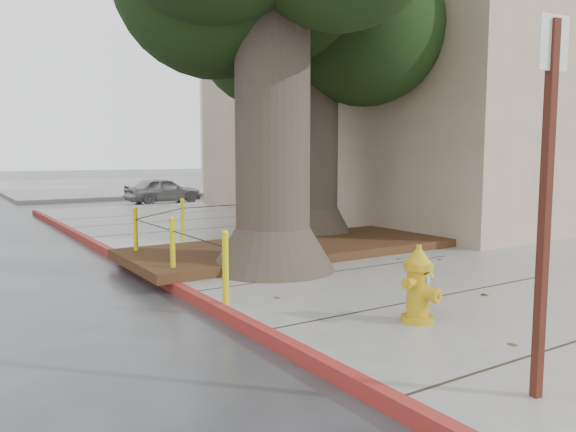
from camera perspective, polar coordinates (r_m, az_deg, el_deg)
name	(u,v)px	position (r m, az deg, el deg)	size (l,w,h in m)	color
ground	(403,315)	(7.36, 11.64, -9.81)	(140.00, 140.00, 0.00)	#28282B
sidewalk_main	(521,243)	(13.45, 22.58, -2.54)	(16.00, 26.00, 0.15)	slate
sidewalk_far	(135,185)	(36.77, -15.32, 3.02)	(16.00, 20.00, 0.15)	slate
curb_red	(180,290)	(8.33, -10.95, -7.36)	(0.14, 26.00, 0.16)	maroon
planter_bed	(294,248)	(10.84, 0.60, -3.24)	(6.40, 2.60, 0.16)	black
building_corner	(443,66)	(20.40, 15.51, 14.44)	(12.00, 13.00, 10.00)	tan
building_side_white	(301,117)	(37.54, 1.36, 10.06)	(10.00, 10.00, 9.00)	silver
building_side_grey	(321,105)	(45.99, 3.41, 11.23)	(12.00, 14.00, 12.00)	slate
tree_far	(324,19)	(13.20, 3.71, 19.38)	(4.50, 3.80, 7.17)	#4C3F33
bollard_ring	(199,229)	(10.36, -9.06, -1.35)	(3.79, 5.39, 0.95)	#CAC10B
fire_hydrant	(418,285)	(6.48, 13.11, -6.81)	(0.47, 0.45, 0.88)	gold
signpost	(546,187)	(4.61, 24.75, 2.65)	(0.29, 0.08, 2.88)	#471911
car_silver	(163,190)	(24.02, -12.57, 2.58)	(1.27, 3.15, 1.07)	#9E9EA2
car_red	(304,180)	(29.42, 1.62, 3.66)	(1.45, 4.15, 1.37)	maroon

